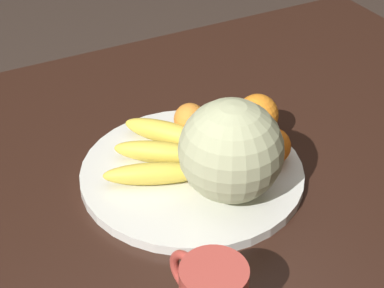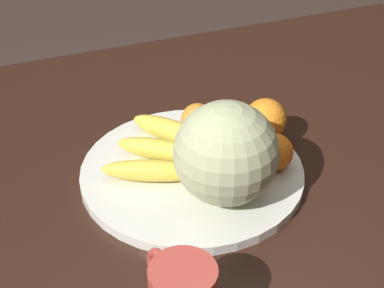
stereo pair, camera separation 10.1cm
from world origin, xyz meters
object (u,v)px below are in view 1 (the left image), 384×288
Objects in this scene: orange_mid_center at (212,134)px; produce_tag at (247,158)px; orange_back_left at (273,146)px; kitchen_table at (189,197)px; melon at (232,150)px; orange_front_right at (257,115)px; orange_front_left at (190,119)px; fruit_bowl at (192,173)px; banana_bunch at (163,151)px.

orange_mid_center is 0.73× the size of produce_tag.
kitchen_table is at bearing -44.16° from orange_back_left.
melon is 2.17× the size of orange_front_right.
melon is at bearing 74.20° from orange_mid_center.
orange_front_left reaches higher than kitchen_table.
fruit_bowl is at bearing 67.43° from kitchen_table.
kitchen_table is 22.96× the size of orange_mid_center.
orange_front_left is 0.06m from orange_mid_center.
melon is at bearing 152.23° from banana_bunch.
orange_back_left reaches higher than produce_tag.
orange_front_left is 0.16m from orange_back_left.
melon reaches higher than kitchen_table.
produce_tag is (-0.07, 0.08, 0.11)m from kitchen_table.
melon is 0.18m from orange_front_left.
fruit_bowl is 1.68× the size of banana_bunch.
banana_bunch is (0.06, 0.02, 0.13)m from kitchen_table.
orange_mid_center reaches higher than fruit_bowl.
fruit_bowl is 0.11m from orange_front_left.
melon is at bearing 90.46° from kitchen_table.
orange_mid_center is at bearing 3.36° from orange_front_right.
orange_back_left is 0.05m from produce_tag.
orange_mid_center is 0.98× the size of orange_back_left.
kitchen_table is 8.60× the size of melon.
banana_bunch is 0.09m from orange_mid_center.
banana_bunch is at bearing -0.16° from orange_front_right.
produce_tag is at bearing -138.98° from melon.
melon reaches higher than orange_mid_center.
orange_back_left reaches higher than orange_mid_center.
fruit_bowl is at bearing -18.10° from orange_back_left.
orange_front_left is 0.94× the size of orange_back_left.
orange_mid_center reaches higher than produce_tag.
produce_tag is at bearing 113.32° from orange_front_left.
melon is 2.67× the size of orange_mid_center.
orange_front_left reaches higher than banana_bunch.
kitchen_table is at bearing -112.57° from fruit_bowl.
banana_bunch is 2.65× the size of produce_tag.
produce_tag is at bearing 47.23° from orange_front_right.
melon reaches higher than fruit_bowl.
orange_front_right reaches higher than orange_front_left.
banana_bunch is at bearing -27.88° from orange_back_left.
orange_mid_center is at bearing -147.81° from fruit_bowl.
produce_tag is at bearing 124.05° from orange_mid_center.
fruit_bowl is 4.97× the size of orange_front_right.
melon is 0.12m from orange_back_left.
orange_front_left is (-0.05, -0.09, 0.04)m from fruit_bowl.
orange_mid_center reaches higher than banana_bunch.
produce_tag reaches higher than kitchen_table.
melon reaches higher than orange_front_right.
melon is 1.94× the size of produce_tag.
orange_front_right is 0.09m from orange_back_left.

